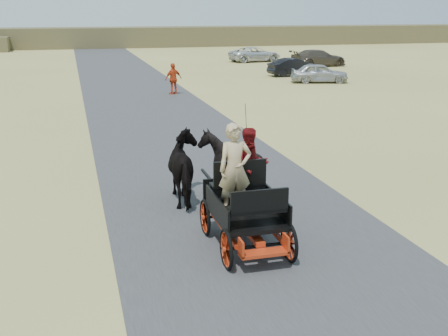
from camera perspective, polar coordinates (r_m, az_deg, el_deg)
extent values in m
plane|color=tan|center=(12.19, 2.79, -6.41)|extent=(140.00, 140.00, 0.00)
cube|color=#38383A|center=(12.19, 2.79, -6.39)|extent=(6.00, 140.00, 0.01)
cube|color=brown|center=(72.89, -12.71, 12.81)|extent=(140.00, 6.00, 2.40)
imported|color=black|center=(13.79, -3.73, -0.03)|extent=(0.91, 2.01, 1.70)
imported|color=black|center=(14.04, 0.67, 0.29)|extent=(1.37, 1.54, 1.70)
imported|color=tan|center=(10.90, 1.12, -0.10)|extent=(0.66, 0.43, 1.80)
imported|color=#660C0F|center=(11.58, 2.73, 0.27)|extent=(0.77, 0.60, 1.58)
imported|color=red|center=(31.74, -5.16, 9.01)|extent=(1.09, 0.73, 1.73)
imported|color=#B2B2B7|center=(37.29, 9.67, 9.50)|extent=(3.90, 2.33, 1.24)
imported|color=black|center=(40.91, 7.18, 10.15)|extent=(3.87, 1.61, 1.24)
imported|color=brown|center=(48.02, 9.56, 10.96)|extent=(4.92, 2.45, 1.37)
imported|color=silver|center=(51.77, 3.17, 11.46)|extent=(5.00, 2.89, 1.31)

